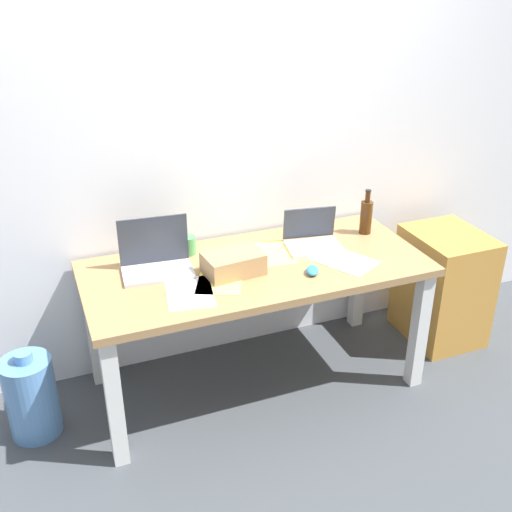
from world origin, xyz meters
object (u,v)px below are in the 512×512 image
object	(u,v)px
laptop_right	(313,239)
beer_bottle	(366,216)
coffee_mug	(188,245)
cardboard_box	(233,263)
desk	(256,281)
computer_mouse	(313,270)
laptop_left	(156,259)
water_cooler_jug	(31,396)
filing_cabinet	(443,286)

from	to	relation	value
laptop_right	beer_bottle	xyz separation A→B (m)	(0.35, 0.05, 0.06)
coffee_mug	cardboard_box	bearing A→B (deg)	-63.23
desk	coffee_mug	distance (m)	0.40
computer_mouse	desk	bearing A→B (deg)	168.53
beer_bottle	computer_mouse	distance (m)	0.59
laptop_left	water_cooler_jug	bearing A→B (deg)	-172.27
beer_bottle	coffee_mug	distance (m)	0.99
laptop_left	cardboard_box	xyz separation A→B (m)	(0.34, -0.16, -0.01)
laptop_right	cardboard_box	xyz separation A→B (m)	(-0.49, -0.13, 0.01)
beer_bottle	cardboard_box	bearing A→B (deg)	-167.72
desk	computer_mouse	xyz separation A→B (m)	(0.22, -0.18, 0.11)
filing_cabinet	computer_mouse	bearing A→B (deg)	-167.61
computer_mouse	filing_cabinet	world-z (taller)	computer_mouse
cardboard_box	desk	bearing A→B (deg)	16.53
laptop_left	water_cooler_jug	xyz separation A→B (m)	(-0.67, -0.09, -0.57)
laptop_right	filing_cabinet	xyz separation A→B (m)	(0.85, -0.06, -0.42)
computer_mouse	cardboard_box	distance (m)	0.39
water_cooler_jug	filing_cabinet	distance (m)	2.36
laptop_right	filing_cabinet	size ratio (longest dim) A/B	0.47
laptop_left	filing_cabinet	size ratio (longest dim) A/B	0.53
laptop_left	computer_mouse	distance (m)	0.76
laptop_left	beer_bottle	distance (m)	1.18
computer_mouse	coffee_mug	size ratio (longest dim) A/B	1.05
water_cooler_jug	filing_cabinet	size ratio (longest dim) A/B	0.70
desk	water_cooler_jug	bearing A→B (deg)	178.52
desk	laptop_left	xyz separation A→B (m)	(-0.47, 0.12, 0.16)
computer_mouse	filing_cabinet	xyz separation A→B (m)	(0.98, 0.22, -0.40)
laptop_left	cardboard_box	distance (m)	0.38
cardboard_box	coffee_mug	distance (m)	0.32
computer_mouse	cardboard_box	bearing A→B (deg)	-174.03
cardboard_box	filing_cabinet	bearing A→B (deg)	3.10
computer_mouse	cardboard_box	world-z (taller)	cardboard_box
desk	cardboard_box	distance (m)	0.20
coffee_mug	desk	bearing A→B (deg)	-41.73
laptop_left	beer_bottle	bearing A→B (deg)	1.06
computer_mouse	coffee_mug	distance (m)	0.66
laptop_left	laptop_right	distance (m)	0.83
cardboard_box	laptop_left	bearing A→B (deg)	154.80
beer_bottle	water_cooler_jug	distance (m)	1.95
computer_mouse	filing_cabinet	distance (m)	1.08
cardboard_box	filing_cabinet	world-z (taller)	cardboard_box
coffee_mug	water_cooler_jug	xyz separation A→B (m)	(-0.87, -0.22, -0.56)
laptop_left	filing_cabinet	xyz separation A→B (m)	(1.68, -0.09, -0.45)
beer_bottle	cardboard_box	size ratio (longest dim) A/B	0.90
beer_bottle	coffee_mug	size ratio (longest dim) A/B	2.65
cardboard_box	coffee_mug	bearing A→B (deg)	116.77
beer_bottle	water_cooler_jug	xyz separation A→B (m)	(-1.85, -0.11, -0.61)
water_cooler_jug	filing_cabinet	bearing A→B (deg)	0.08
laptop_left	cardboard_box	world-z (taller)	laptop_left
computer_mouse	cardboard_box	xyz separation A→B (m)	(-0.36, 0.14, 0.04)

